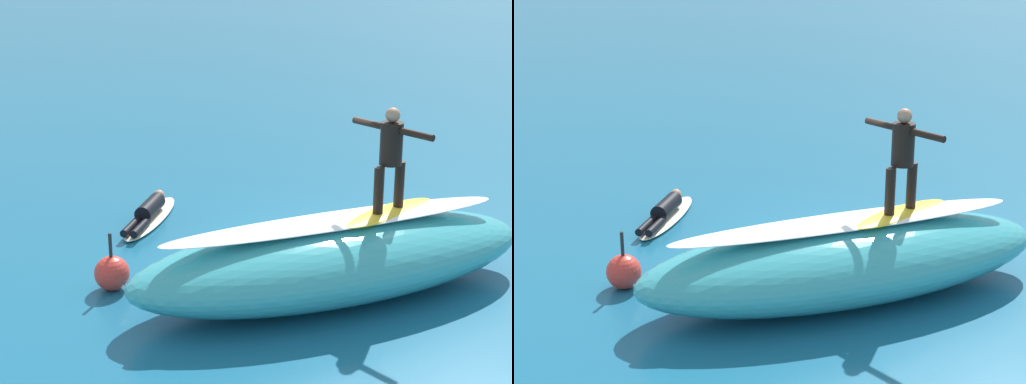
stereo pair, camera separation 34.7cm
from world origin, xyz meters
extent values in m
plane|color=#196084|center=(0.00, 0.00, 0.00)|extent=(120.00, 120.00, 0.00)
ellipsoid|color=teal|center=(0.54, 1.63, 0.57)|extent=(6.40, 2.53, 1.13)
ellipsoid|color=white|center=(0.54, 1.63, 1.17)|extent=(5.37, 1.09, 0.08)
ellipsoid|color=yellow|center=(-0.32, 1.58, 1.18)|extent=(2.00, 1.21, 0.09)
cylinder|color=black|center=(-0.10, 1.66, 1.57)|extent=(0.15, 0.15, 0.69)
cylinder|color=black|center=(-0.53, 1.49, 1.57)|extent=(0.15, 0.15, 0.69)
cylinder|color=black|center=(-0.32, 1.58, 2.23)|extent=(0.43, 0.43, 0.63)
sphere|color=tan|center=(-0.32, 1.58, 2.65)|extent=(0.21, 0.21, 0.21)
cylinder|color=black|center=(-0.48, 1.99, 2.45)|extent=(0.30, 0.56, 0.10)
cylinder|color=black|center=(-0.15, 1.16, 2.45)|extent=(0.30, 0.56, 0.10)
ellipsoid|color=#EAE5C6|center=(2.41, -2.42, 0.05)|extent=(1.70, 2.36, 0.09)
cylinder|color=black|center=(2.41, -2.42, 0.25)|extent=(0.71, 0.91, 0.31)
sphere|color=tan|center=(2.14, -2.88, 0.31)|extent=(0.22, 0.22, 0.22)
cylinder|color=black|center=(2.74, -1.69, 0.16)|extent=(0.49, 0.69, 0.14)
cylinder|color=black|center=(2.90, -1.78, 0.16)|extent=(0.49, 0.69, 0.14)
sphere|color=red|center=(3.60, 0.36, 0.26)|extent=(0.53, 0.53, 0.53)
cylinder|color=#262626|center=(3.60, 0.36, 0.71)|extent=(0.05, 0.05, 0.37)
ellipsoid|color=white|center=(-1.65, -0.92, 0.09)|extent=(0.76, 0.66, 0.18)
ellipsoid|color=white|center=(-2.68, 0.52, 0.08)|extent=(1.01, 1.03, 0.15)
camera|label=1|loc=(5.35, 12.02, 5.35)|focal=59.31mm
camera|label=2|loc=(5.02, 12.13, 5.35)|focal=59.31mm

